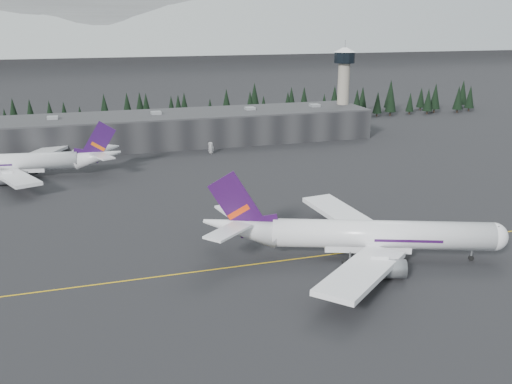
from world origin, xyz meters
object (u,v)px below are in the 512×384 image
object	(u,v)px
control_tower	(344,80)
terminal	(181,128)
jet_parked	(25,162)
gse_vehicle_b	(211,151)
jet_main	(355,235)
gse_vehicle_a	(76,161)

from	to	relation	value
control_tower	terminal	bearing A→B (deg)	-177.71
jet_parked	gse_vehicle_b	world-z (taller)	jet_parked
terminal	jet_main	size ratio (longest dim) A/B	2.53
control_tower	gse_vehicle_a	size ratio (longest dim) A/B	7.42
jet_main	gse_vehicle_a	bearing A→B (deg)	138.41
jet_parked	jet_main	bearing A→B (deg)	136.13
jet_parked	gse_vehicle_a	bearing A→B (deg)	-127.12
gse_vehicle_b	gse_vehicle_a	bearing A→B (deg)	-120.98
control_tower	gse_vehicle_a	xyz separation A→B (m)	(-117.61, -25.83, -22.70)
jet_main	gse_vehicle_a	world-z (taller)	jet_main
jet_parked	gse_vehicle_a	xyz separation A→B (m)	(15.50, 15.53, -4.37)
jet_parked	gse_vehicle_a	distance (m)	22.37
jet_main	jet_parked	xyz separation A→B (m)	(-72.54, 91.86, -0.36)
gse_vehicle_b	control_tower	bearing A→B (deg)	79.75
control_tower	jet_parked	bearing A→B (deg)	-162.74
gse_vehicle_a	gse_vehicle_b	distance (m)	50.14
jet_parked	control_tower	bearing A→B (deg)	-154.90
gse_vehicle_a	gse_vehicle_b	xyz separation A→B (m)	(50.14, 0.12, 0.07)
jet_parked	gse_vehicle_b	distance (m)	67.62
terminal	gse_vehicle_a	size ratio (longest dim) A/B	31.49
terminal	jet_parked	xyz separation A→B (m)	(-58.11, -38.36, -1.23)
terminal	jet_parked	size ratio (longest dim) A/B	2.62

